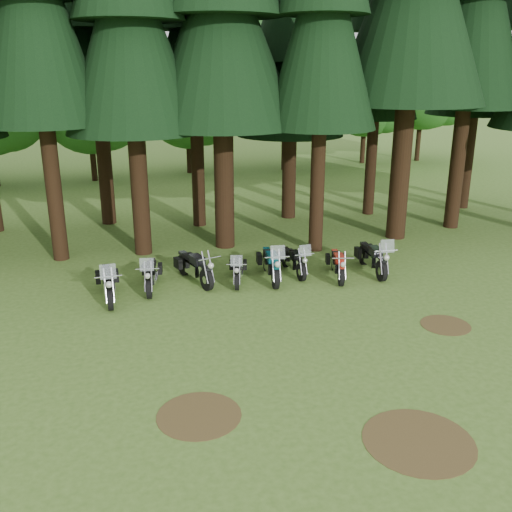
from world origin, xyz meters
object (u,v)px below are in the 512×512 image
Objects in this scene: motorcycle_5 at (293,261)px; motorcycle_6 at (338,265)px; motorcycle_3 at (238,270)px; motorcycle_0 at (108,284)px; motorcycle_2 at (195,268)px; motorcycle_7 at (373,259)px; motorcycle_4 at (271,265)px; motorcycle_1 at (151,276)px.

motorcycle_5 is 1.01× the size of motorcycle_6.
motorcycle_3 is at bearing -174.58° from motorcycle_5.
motorcycle_0 is 1.15× the size of motorcycle_6.
motorcycle_6 is (7.69, -0.07, -0.07)m from motorcycle_0.
motorcycle_6 is (4.84, -0.87, -0.05)m from motorcycle_2.
motorcycle_5 is 2.80m from motorcycle_7.
motorcycle_4 is 1.01× the size of motorcycle_7.
motorcycle_0 is 1.22× the size of motorcycle_3.
motorcycle_4 reaches higher than motorcycle_1.
motorcycle_0 is 9.07m from motorcycle_7.
motorcycle_1 reaches higher than motorcycle_5.
motorcycle_4 is 1.17× the size of motorcycle_6.
motorcycle_0 is at bearing -166.09° from motorcycle_6.
motorcycle_3 reaches higher than motorcycle_2.
motorcycle_4 is 2.32m from motorcycle_6.
motorcycle_7 is (3.66, -0.29, -0.00)m from motorcycle_4.
motorcycle_2 is at bearing 176.74° from motorcycle_4.
motorcycle_3 is at bearing 3.86° from motorcycle_0.
motorcycle_1 reaches higher than motorcycle_6.
motorcycle_3 is (1.40, -0.41, -0.08)m from motorcycle_2.
motorcycle_0 reaches higher than motorcycle_6.
motorcycle_7 reaches higher than motorcycle_0.
motorcycle_0 is 0.98× the size of motorcycle_4.
motorcycle_2 is at bearing 179.02° from motorcycle_3.
motorcycle_7 reaches higher than motorcycle_6.
motorcycle_1 is 4.98m from motorcycle_5.
motorcycle_0 is 1.08× the size of motorcycle_1.
motorcycle_7 reaches higher than motorcycle_5.
motorcycle_6 is (2.28, -0.43, -0.07)m from motorcycle_4.
motorcycle_2 is at bearing 175.41° from motorcycle_5.
motorcycle_5 is at bearing 172.01° from motorcycle_7.
motorcycle_2 is at bearing 14.29° from motorcycle_0.
motorcycle_1 is 1.13× the size of motorcycle_3.
motorcycle_7 is at bearing 19.95° from motorcycle_6.
motorcycle_0 is at bearing 178.52° from motorcycle_2.
motorcycle_1 is 0.91× the size of motorcycle_7.
motorcycle_2 is 6.26m from motorcycle_7.
motorcycle_0 is 7.69m from motorcycle_6.
motorcycle_5 is at bearing 164.98° from motorcycle_6.
motorcycle_6 is at bearing -27.32° from motorcycle_2.
motorcycle_1 is at bearing -175.92° from motorcycle_4.
motorcycle_0 reaches higher than motorcycle_5.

